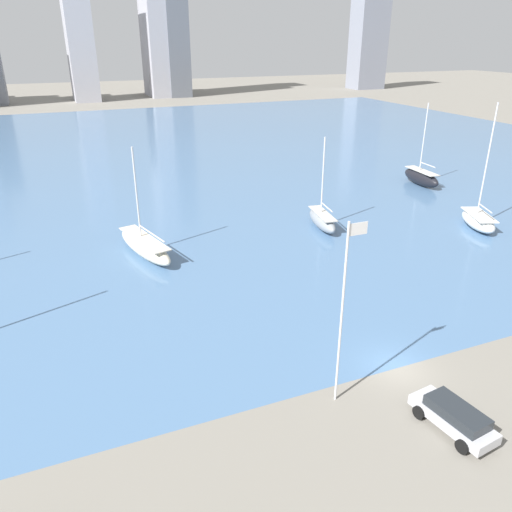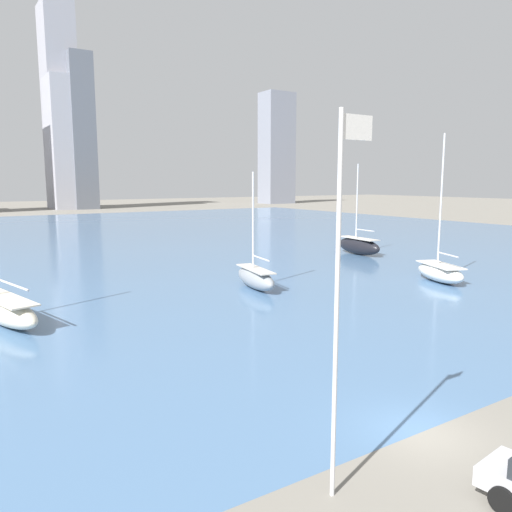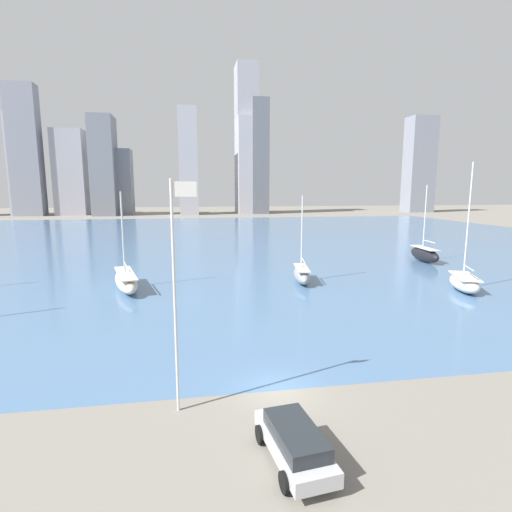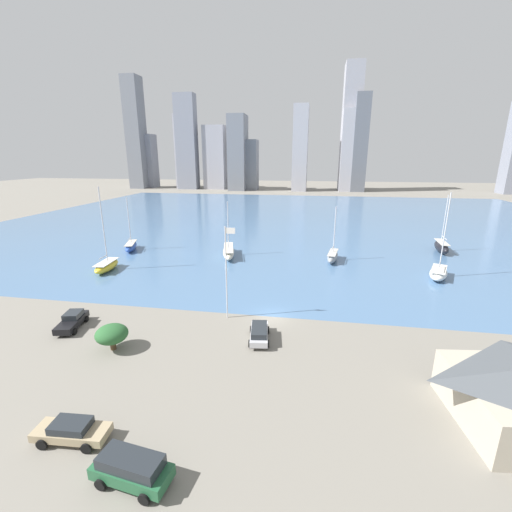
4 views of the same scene
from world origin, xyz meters
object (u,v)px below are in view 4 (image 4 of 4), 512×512
Objects in this scene: sailboat_gray at (333,256)px; parked_wagon_silver at (259,333)px; sailboat_blue at (131,246)px; sailboat_yellow at (107,266)px; sailboat_cream at (229,251)px; parked_suv_green at (132,468)px; sailboat_black at (441,247)px; flag_pole at (227,270)px; parked_sedan_tan at (72,431)px; sailboat_white at (438,273)px; parked_pickup_black at (72,321)px.

sailboat_gray is 32.52m from parked_wagon_silver.
sailboat_yellow reaches higher than sailboat_blue.
parked_suv_green is at bearing -96.68° from sailboat_cream.
sailboat_cream is at bearing -161.78° from sailboat_black.
flag_pole is 1.04× the size of sailboat_blue.
parked_sedan_tan is at bearing -103.37° from sailboat_cream.
parked_sedan_tan is (-42.72, -57.42, -0.36)m from sailboat_black.
sailboat_white reaches higher than sailboat_gray.
flag_pole reaches higher than sailboat_blue.
sailboat_black is at bearing -0.13° from sailboat_cream.
flag_pole is 52.29m from sailboat_black.
sailboat_black reaches higher than parked_suv_green.
parked_suv_green is 0.96× the size of parked_pickup_black.
sailboat_cream is 2.05× the size of parked_sedan_tan.
sailboat_yellow is (2.77, -13.30, 0.02)m from sailboat_blue.
sailboat_blue is at bearing -171.93° from sailboat_gray.
sailboat_white is (30.59, 19.64, -5.30)m from flag_pole.
sailboat_yellow is 22.51m from sailboat_cream.
sailboat_gray reaches higher than parked_pickup_black.
sailboat_gray is 44.64m from parked_pickup_black.
parked_pickup_black is (10.80, -32.91, -0.07)m from sailboat_blue.
sailboat_black is 70.19m from parked_suv_green.
sailboat_black is at bearing 14.79° from sailboat_yellow.
parked_sedan_tan is (-5.80, 2.28, -0.22)m from parked_suv_green.
sailboat_white reaches higher than parked_sedan_tan.
flag_pole is 18.91m from parked_pickup_black.
sailboat_blue is 42.00m from sailboat_gray.
flag_pole is 2.16× the size of parked_pickup_black.
parked_sedan_tan is at bearing -103.74° from parked_suv_green.
parked_wagon_silver is (5.00, 18.00, -0.14)m from parked_suv_green.
parked_pickup_black is at bearing -162.38° from flag_pole.
parked_suv_green reaches higher than parked_pickup_black.
sailboat_white is 2.61× the size of parked_pickup_black.
sailboat_gray is 2.02× the size of parked_suv_green.
sailboat_cream is at bearing 27.77° from sailboat_yellow.
sailboat_blue is at bearing -165.74° from sailboat_white.
parked_sedan_tan is (21.98, -47.88, -0.11)m from sailboat_blue.
parked_pickup_black is at bearing 174.58° from parked_wagon_silver.
sailboat_gray is 0.74× the size of sailboat_white.
sailboat_white is at bearing 15.36° from parked_pickup_black.
sailboat_blue is 52.68m from parked_sedan_tan.
sailboat_white is at bearing -12.84° from sailboat_gray.
sailboat_gray is 1.94× the size of parked_pickup_black.
flag_pole reaches higher than parked_pickup_black.
sailboat_gray is at bearing -13.85° from sailboat_cream.
sailboat_black is at bearing 34.24° from sailboat_gray.
sailboat_gray is 0.96× the size of sailboat_cream.
parked_sedan_tan is at bearing -103.70° from sailboat_gray.
sailboat_black is at bearing 92.61° from sailboat_white.
sailboat_black is 25.02m from sailboat_gray.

